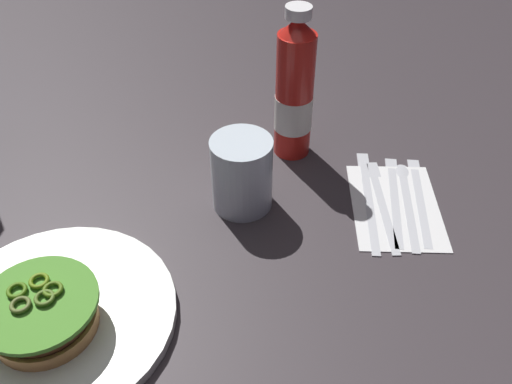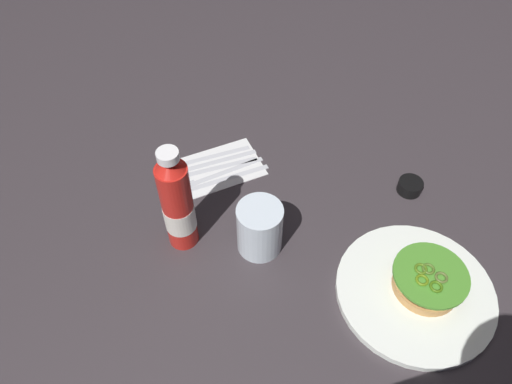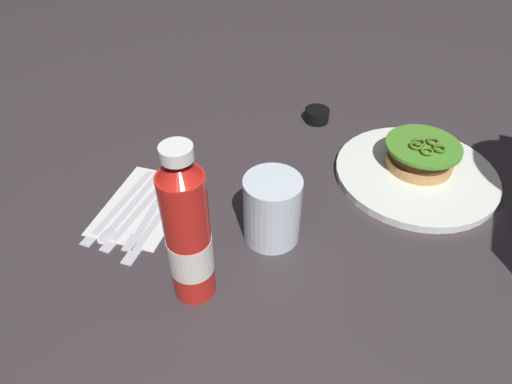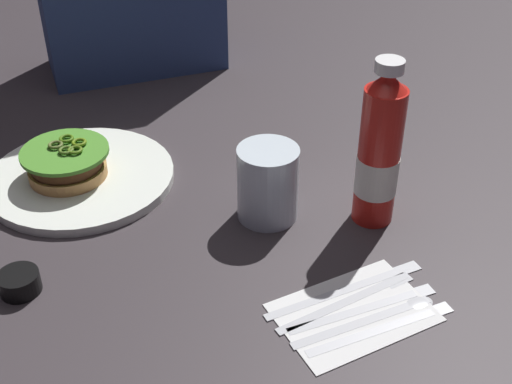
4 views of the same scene
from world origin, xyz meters
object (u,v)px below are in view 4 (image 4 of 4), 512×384
object	(u,v)px
spoon_utensil	(384,313)
water_glass	(268,183)
napkin	(353,312)
butter_knife	(372,304)
dinner_plate	(81,177)
condiment_cup	(19,282)
ketchup_bottle	(379,154)
burger_sandwich	(67,163)
fork_utensil	(358,295)
steak_knife	(391,324)
table_knife	(355,284)

from	to	relation	value
spoon_utensil	water_glass	bearing A→B (deg)	103.47
water_glass	spoon_utensil	bearing A→B (deg)	-76.53
napkin	butter_knife	world-z (taller)	butter_knife
dinner_plate	condiment_cup	world-z (taller)	condiment_cup
ketchup_bottle	burger_sandwich	bearing A→B (deg)	148.68
dinner_plate	fork_utensil	distance (m)	0.47
condiment_cup	steak_knife	bearing A→B (deg)	-28.35
steak_knife	spoon_utensil	world-z (taller)	same
napkin	butter_knife	bearing A→B (deg)	1.70
burger_sandwich	ketchup_bottle	world-z (taller)	ketchup_bottle
ketchup_bottle	steak_knife	size ratio (longest dim) A/B	1.24
steak_knife	table_knife	world-z (taller)	same
dinner_plate	ketchup_bottle	distance (m)	0.46
dinner_plate	butter_knife	size ratio (longest dim) A/B	1.43
ketchup_bottle	table_knife	size ratio (longest dim) A/B	1.08
butter_knife	table_knife	size ratio (longest dim) A/B	0.89
butter_knife	water_glass	bearing A→B (deg)	102.96
water_glass	table_knife	bearing A→B (deg)	-75.23
fork_utensil	dinner_plate	bearing A→B (deg)	126.25
ketchup_bottle	napkin	size ratio (longest dim) A/B	1.33
napkin	fork_utensil	size ratio (longest dim) A/B	0.92
napkin	spoon_utensil	distance (m)	0.04
ketchup_bottle	water_glass	world-z (taller)	ketchup_bottle
burger_sandwich	dinner_plate	bearing A→B (deg)	1.11
ketchup_bottle	table_knife	distance (m)	0.18
condiment_cup	table_knife	size ratio (longest dim) A/B	0.23
ketchup_bottle	napkin	bearing A→B (deg)	-124.65
napkin	fork_utensil	bearing A→B (deg)	52.82
condiment_cup	table_knife	distance (m)	0.42
water_glass	napkin	bearing A→B (deg)	-83.51
spoon_utensil	fork_utensil	xyz separation A→B (m)	(-0.02, 0.04, -0.00)
steak_knife	fork_utensil	distance (m)	0.06
fork_utensil	napkin	bearing A→B (deg)	-127.18
burger_sandwich	condiment_cup	world-z (taller)	burger_sandwich
dinner_plate	burger_sandwich	world-z (taller)	burger_sandwich
condiment_cup	butter_knife	bearing A→B (deg)	-24.39
water_glass	butter_knife	world-z (taller)	water_glass
fork_utensil	condiment_cup	bearing A→B (deg)	157.75
steak_knife	condiment_cup	bearing A→B (deg)	151.65
dinner_plate	napkin	size ratio (longest dim) A/B	1.56
ketchup_bottle	steak_knife	bearing A→B (deg)	-112.65
fork_utensil	table_knife	world-z (taller)	same
water_glass	fork_utensil	bearing A→B (deg)	-78.15
dinner_plate	spoon_utensil	world-z (taller)	dinner_plate
butter_knife	dinner_plate	bearing A→B (deg)	125.64
ketchup_bottle	condiment_cup	size ratio (longest dim) A/B	4.70
burger_sandwich	condiment_cup	size ratio (longest dim) A/B	2.56
fork_utensil	table_knife	xyz separation A→B (m)	(0.01, 0.02, 0.00)
burger_sandwich	butter_knife	bearing A→B (deg)	-52.72
dinner_plate	steak_knife	bearing A→B (deg)	-56.30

